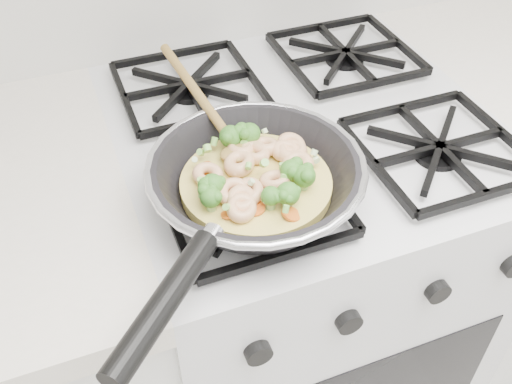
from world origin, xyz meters
name	(u,v)px	position (x,y,z in m)	size (l,w,h in m)	color
stove	(293,292)	(0.00, 1.70, 0.46)	(0.60, 0.60, 0.92)	silver
skillet	(254,179)	(-0.15, 1.54, 0.96)	(0.39, 0.53, 0.09)	black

